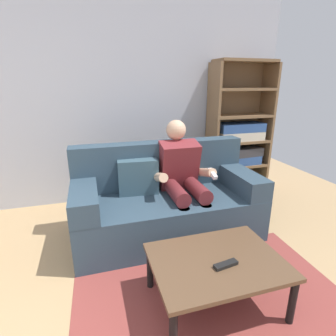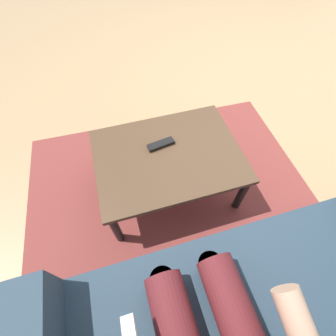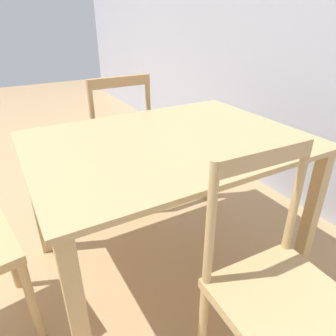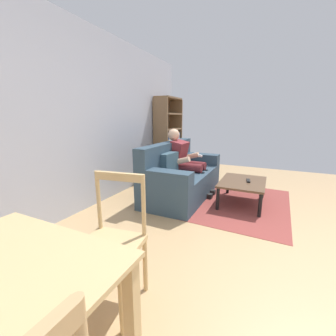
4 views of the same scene
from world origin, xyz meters
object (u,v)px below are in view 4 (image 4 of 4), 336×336
Objects in this scene: couch at (180,177)px; person_lounging at (185,160)px; coffee_table at (243,184)px; bookshelf at (168,143)px; tv_remote at (248,181)px; dining_chair_facing_couch at (111,244)px.

couch is 1.60× the size of person_lounging.
coffee_table is 0.49× the size of bookshelf.
person_lounging is 6.80× the size of tv_remote.
tv_remote is 2.53m from dining_chair_facing_couch.
person_lounging is 1.46m from bookshelf.
person_lounging is 0.64× the size of bookshelf.
dining_chair_facing_couch is at bearing -160.50° from bookshelf.
coffee_table is (0.06, -1.04, -0.01)m from couch.
couch is at bearing 93.42° from coffee_table.
person_lounging is at bearing 9.40° from dining_chair_facing_couch.
couch reaches higher than tv_remote.
coffee_table is (-0.11, -1.03, -0.27)m from person_lounging.
bookshelf is at bearing 37.39° from person_lounging.
coffee_table is at bearing -86.58° from couch.
coffee_table is 0.93× the size of dining_chair_facing_couch.
bookshelf is 3.91m from dining_chair_facing_couch.
tv_remote is 2.38m from bookshelf.
coffee_table is 5.26× the size of tv_remote.
bookshelf is at bearing 19.50° from dining_chair_facing_couch.
dining_chair_facing_couch is (-2.43, 0.70, 0.09)m from tv_remote.
coffee_table is at bearing -123.58° from bookshelf.
bookshelf is 1.89× the size of dining_chair_facing_couch.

